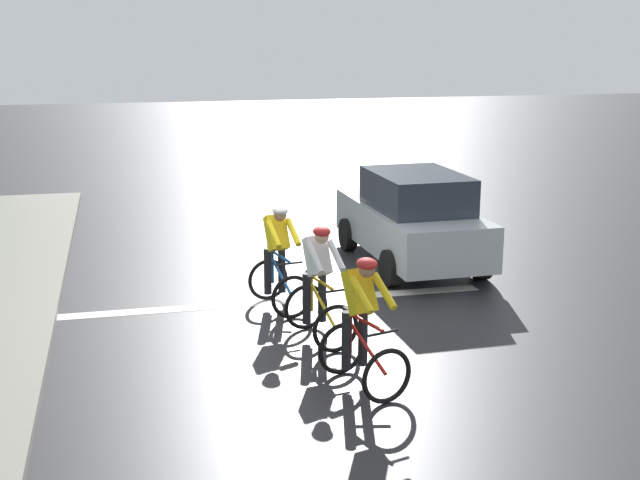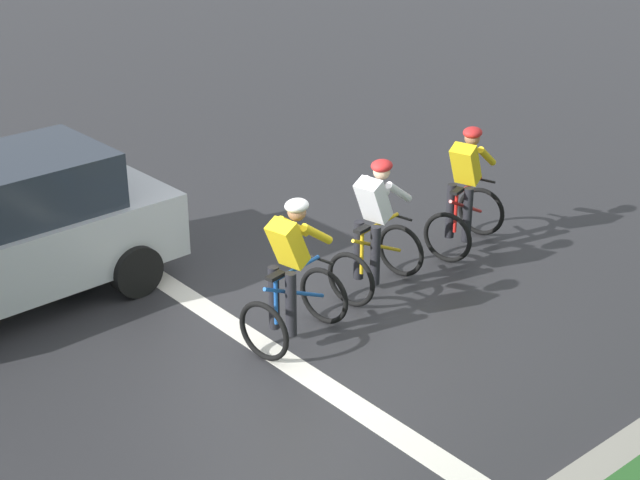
# 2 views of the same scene
# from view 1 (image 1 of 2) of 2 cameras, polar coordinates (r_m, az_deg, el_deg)

# --- Properties ---
(ground_plane) EXTENTS (80.00, 80.00, 0.00)m
(ground_plane) POSITION_cam_1_polar(r_m,az_deg,el_deg) (13.46, -2.91, -4.65)
(ground_plane) COLOR #28282B
(road_marking_stop_line) EXTENTS (7.00, 0.30, 0.01)m
(road_marking_stop_line) POSITION_cam_1_polar(r_m,az_deg,el_deg) (13.82, -3.19, -4.14)
(road_marking_stop_line) COLOR silver
(road_marking_stop_line) RESTS_ON ground
(cyclist_lead) EXTENTS (0.96, 1.23, 1.66)m
(cyclist_lead) POSITION_cam_1_polar(r_m,az_deg,el_deg) (10.39, 2.82, -5.70)
(cyclist_lead) COLOR black
(cyclist_lead) RESTS_ON ground
(cyclist_second) EXTENTS (0.87, 1.19, 1.66)m
(cyclist_second) POSITION_cam_1_polar(r_m,az_deg,el_deg) (11.94, -0.06, -3.05)
(cyclist_second) COLOR black
(cyclist_second) RESTS_ON ground
(cyclist_mid) EXTENTS (0.88, 1.19, 1.66)m
(cyclist_mid) POSITION_cam_1_polar(r_m,az_deg,el_deg) (13.30, -2.79, -1.29)
(cyclist_mid) COLOR black
(cyclist_mid) RESTS_ON ground
(car_silver) EXTENTS (1.98, 4.15, 1.76)m
(car_silver) POSITION_cam_1_polar(r_m,az_deg,el_deg) (15.85, 6.17, 1.42)
(car_silver) COLOR #B7BCC1
(car_silver) RESTS_ON ground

